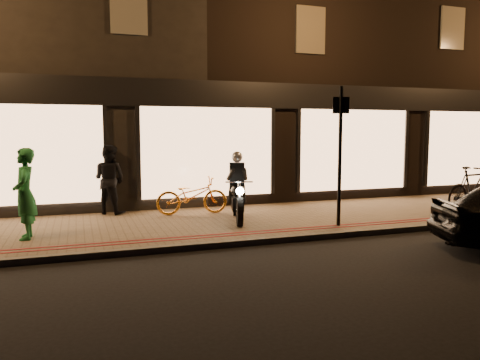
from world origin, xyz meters
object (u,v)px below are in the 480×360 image
Objects in this scene: sign_post at (340,149)px; person_green at (25,194)px; bicycle_gold at (192,196)px; motorcycle at (237,194)px.

sign_post reaches higher than person_green.
sign_post is 1.71× the size of bicycle_gold.
motorcycle reaches higher than bicycle_gold.
person_green reaches higher than motorcycle.
motorcycle is at bearing -141.75° from bicycle_gold.
sign_post reaches higher than bicycle_gold.
bicycle_gold is (-0.80, 1.14, -0.15)m from motorcycle.
motorcycle is 1.40m from bicycle_gold.
person_green is (-3.61, -1.57, 0.41)m from bicycle_gold.
sign_post is 6.42m from person_green.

